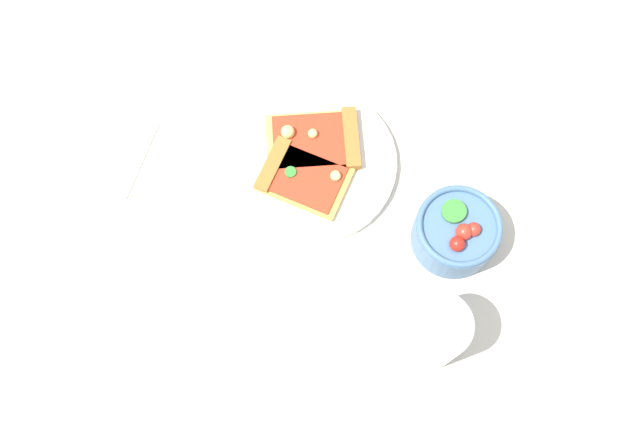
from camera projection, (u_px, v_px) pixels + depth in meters
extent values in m
plane|color=beige|center=(318.00, 204.00, 0.99)|extent=(2.40, 2.40, 0.00)
cylinder|color=white|center=(314.00, 163.00, 1.00)|extent=(0.23, 0.23, 0.01)
cube|color=gold|center=(305.00, 179.00, 0.98)|extent=(0.13, 0.11, 0.01)
cube|color=#A36B2D|center=(272.00, 165.00, 0.99)|extent=(0.04, 0.08, 0.01)
cube|color=red|center=(305.00, 178.00, 0.98)|extent=(0.11, 0.09, 0.00)
cylinder|color=#388433|center=(290.00, 172.00, 0.98)|extent=(0.02, 0.02, 0.00)
sphere|color=#F2D87F|center=(335.00, 175.00, 0.97)|extent=(0.01, 0.01, 0.01)
cube|color=#E5B256|center=(312.00, 142.00, 1.00)|extent=(0.15, 0.15, 0.01)
cube|color=#A36B2D|center=(351.00, 138.00, 1.00)|extent=(0.07, 0.08, 0.02)
cube|color=red|center=(312.00, 140.00, 1.00)|extent=(0.13, 0.13, 0.00)
sphere|color=#EAD172|center=(288.00, 132.00, 0.99)|extent=(0.02, 0.02, 0.02)
sphere|color=#F2D87F|center=(313.00, 133.00, 0.99)|extent=(0.01, 0.01, 0.01)
cylinder|color=#4C7299|center=(455.00, 233.00, 0.95)|extent=(0.11, 0.11, 0.06)
torus|color=#4C7299|center=(460.00, 226.00, 0.92)|extent=(0.11, 0.11, 0.01)
sphere|color=red|center=(464.00, 232.00, 0.91)|extent=(0.02, 0.02, 0.02)
sphere|color=red|center=(474.00, 229.00, 0.92)|extent=(0.02, 0.02, 0.02)
sphere|color=red|center=(457.00, 244.00, 0.91)|extent=(0.02, 0.02, 0.02)
cylinder|color=#388433|center=(454.00, 211.00, 0.92)|extent=(0.04, 0.04, 0.01)
cylinder|color=silver|center=(433.00, 333.00, 0.88)|extent=(0.08, 0.08, 0.11)
cylinder|color=black|center=(431.00, 334.00, 0.89)|extent=(0.07, 0.07, 0.08)
cube|color=silver|center=(102.00, 148.00, 1.02)|extent=(0.16, 0.15, 0.00)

